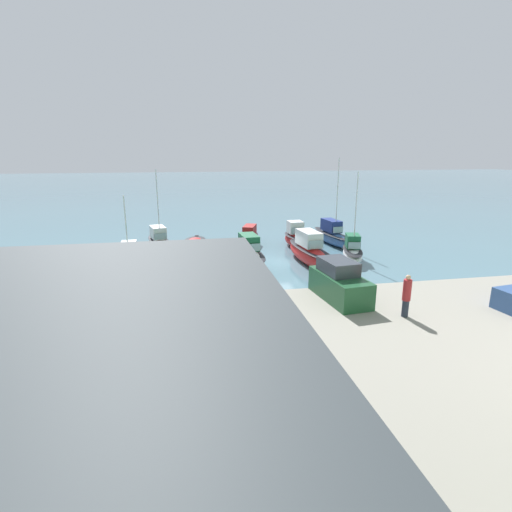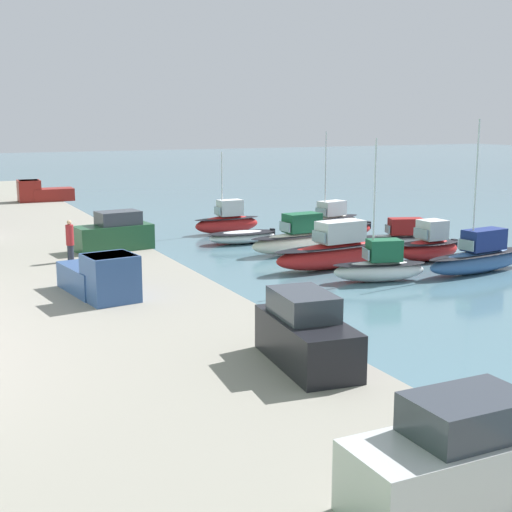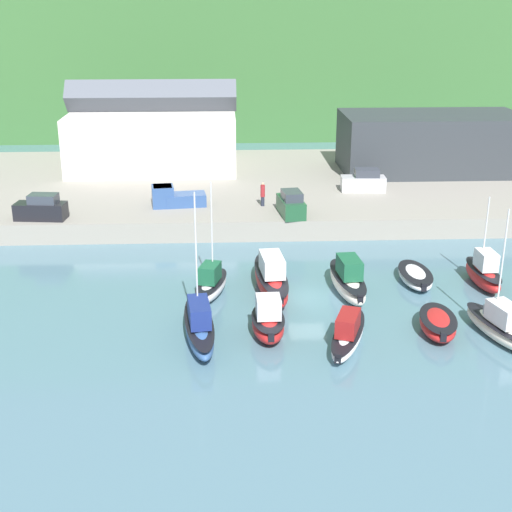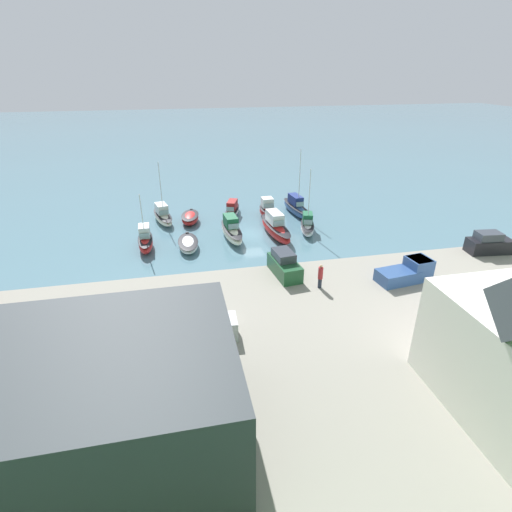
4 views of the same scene
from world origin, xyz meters
name	(u,v)px [view 3 (image 3 of 4)]	position (x,y,z in m)	size (l,w,h in m)	color
ground_plane	(308,298)	(0.00, 0.00, 0.00)	(320.00, 320.00, 0.00)	slate
quay_promenade	(278,187)	(0.00, 26.80, 0.88)	(98.80, 29.65, 1.75)	gray
harbor_clubhouse	(154,137)	(-13.15, 32.77, 5.13)	(17.97, 11.90, 9.44)	silver
yacht_club_building	(431,143)	(16.45, 29.74, 4.78)	(18.84, 9.66, 6.05)	#2D3338
moored_boat_0	(211,284)	(-6.57, 0.72, 0.87)	(2.98, 5.59, 7.94)	silver
moored_boat_1	(271,278)	(-2.44, 1.06, 1.07)	(2.76, 8.65, 2.89)	red
moored_boat_2	(348,280)	(2.84, 0.71, 0.99)	(2.44, 7.32, 2.71)	white
moored_boat_3	(415,276)	(8.04, 2.48, 0.51)	(2.32, 5.29, 0.93)	silver
moored_boat_4	(483,273)	(12.68, 1.67, 0.99)	(1.75, 5.54, 6.43)	red
moored_boat_5	(199,325)	(-7.20, -5.92, 0.95)	(2.60, 8.15, 8.97)	#33568E
moored_boat_6	(268,321)	(-3.05, -5.59, 0.96)	(2.11, 4.60, 2.62)	red
moored_boat_7	(348,333)	(1.59, -6.95, 0.73)	(3.77, 6.95, 2.08)	silver
moored_boat_8	(438,324)	(7.32, -5.66, 0.63)	(2.85, 4.99, 1.17)	red
moored_boat_9	(500,326)	(10.81, -6.61, 0.86)	(3.32, 6.77, 7.97)	white
parked_car_0	(364,181)	(7.82, 21.68, 2.67)	(4.29, 2.01, 2.16)	#B7B7BC
parked_car_2	(41,209)	(-20.94, 13.66, 2.67)	(4.37, 2.24, 2.16)	black
parked_car_3	(291,204)	(0.11, 13.96, 2.67)	(2.27, 4.38, 2.16)	#1E4C2D
pickup_truck_1	(174,197)	(-10.08, 17.16, 2.57)	(4.94, 2.55, 1.90)	#2D4C84
person_on_quay	(263,194)	(-2.17, 16.86, 2.85)	(0.40, 0.40, 2.14)	#232838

